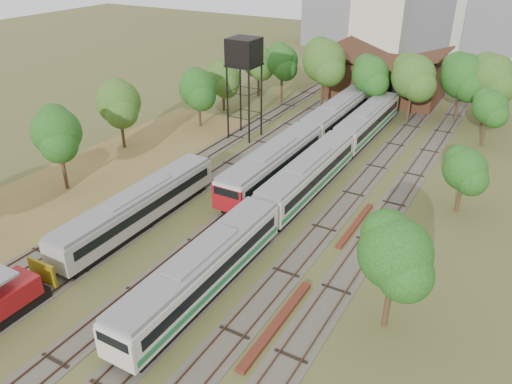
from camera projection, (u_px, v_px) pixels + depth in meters
The scene contains 14 objects.
ground at pixel (129, 331), 31.88m from camera, with size 240.00×240.00×0.00m, color #475123.
dry_grass_patch at pixel (41, 208), 45.94m from camera, with size 14.00×60.00×0.04m, color brown.
tracks at pixel (292, 179), 51.37m from camera, with size 24.60×80.00×0.19m.
railcar_red_set at pixel (309, 137), 56.43m from camera, with size 3.03×34.58×3.75m.
railcar_green_set at pixel (308, 176), 47.79m from camera, with size 2.87×52.08×3.54m.
railcar_rear at pixel (382, 82), 77.40m from camera, with size 2.97×16.08×3.68m.
old_grey_coach at pixel (139, 207), 42.49m from camera, with size 2.68×18.00×3.30m.
water_tower at pixel (244, 54), 57.35m from camera, with size 3.47×3.47×11.98m.
rail_pile_near at pixel (277, 323), 32.28m from camera, with size 0.62×9.26×0.31m, color maroon.
rail_pile_far at pixel (355, 225), 43.15m from camera, with size 0.50×8.01×0.26m, color maroon.
maintenance_shed at pixel (386, 78), 75.54m from camera, with size 16.45×11.55×7.58m.
tree_band_left at pixel (77, 129), 49.85m from camera, with size 8.46×51.45×8.27m.
tree_band_far at pixel (383, 70), 66.81m from camera, with size 37.26×10.56×9.87m.
tree_band_right at pixel (453, 171), 41.43m from camera, with size 5.43×39.78×7.84m.
Camera 1 is at (19.07, -16.86, 22.68)m, focal length 35.00 mm.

